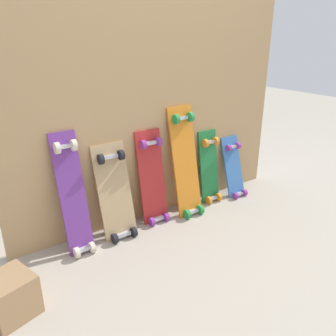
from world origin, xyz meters
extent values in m
plane|color=#A89E8E|center=(0.00, 0.00, 0.00)|extent=(12.00, 12.00, 0.00)
cube|color=tan|center=(0.00, 0.07, 0.90)|extent=(2.27, 0.04, 1.79)
cube|color=#6B338C|center=(-0.71, -0.05, 0.35)|extent=(0.17, 0.20, 0.83)
cube|color=#B7B7BF|center=(-0.71, -0.15, 0.03)|extent=(0.07, 0.04, 0.03)
cube|color=#B7B7BF|center=(-0.71, 0.00, 0.69)|extent=(0.07, 0.04, 0.03)
cylinder|color=beige|center=(-0.76, -0.16, 0.04)|extent=(0.03, 0.07, 0.07)
cylinder|color=beige|center=(-0.66, -0.16, 0.04)|extent=(0.03, 0.07, 0.07)
cylinder|color=beige|center=(-0.76, -0.02, 0.69)|extent=(0.03, 0.07, 0.07)
cylinder|color=beige|center=(-0.66, -0.02, 0.69)|extent=(0.03, 0.07, 0.07)
cube|color=tan|center=(-0.42, -0.05, 0.29)|extent=(0.24, 0.19, 0.71)
cube|color=#B7B7BF|center=(-0.42, -0.14, 0.03)|extent=(0.11, 0.04, 0.03)
cube|color=#B7B7BF|center=(-0.42, 0.00, 0.56)|extent=(0.11, 0.04, 0.03)
cylinder|color=black|center=(-0.50, -0.15, 0.03)|extent=(0.03, 0.07, 0.07)
cylinder|color=black|center=(-0.35, -0.15, 0.03)|extent=(0.03, 0.07, 0.07)
cylinder|color=black|center=(-0.50, -0.02, 0.56)|extent=(0.03, 0.07, 0.07)
cylinder|color=black|center=(-0.35, -0.02, 0.56)|extent=(0.03, 0.07, 0.07)
cube|color=#B22626|center=(-0.11, -0.02, 0.31)|extent=(0.20, 0.14, 0.75)
cube|color=#B7B7BF|center=(-0.11, -0.09, 0.03)|extent=(0.09, 0.04, 0.03)
cube|color=#B7B7BF|center=(-0.11, 0.00, 0.60)|extent=(0.09, 0.04, 0.03)
cylinder|color=purple|center=(-0.17, -0.11, 0.03)|extent=(0.03, 0.06, 0.06)
cylinder|color=purple|center=(-0.04, -0.11, 0.03)|extent=(0.03, 0.06, 0.06)
cylinder|color=purple|center=(-0.17, -0.01, 0.60)|extent=(0.03, 0.06, 0.06)
cylinder|color=purple|center=(-0.04, -0.01, 0.60)|extent=(0.03, 0.06, 0.06)
cube|color=orange|center=(0.17, -0.05, 0.38)|extent=(0.21, 0.21, 0.89)
cube|color=#B7B7BF|center=(0.17, -0.16, 0.03)|extent=(0.10, 0.04, 0.03)
cube|color=#B7B7BF|center=(0.17, 0.00, 0.74)|extent=(0.10, 0.04, 0.03)
cylinder|color=#268C3F|center=(0.11, -0.17, 0.04)|extent=(0.03, 0.07, 0.07)
cylinder|color=#268C3F|center=(0.24, -0.17, 0.04)|extent=(0.03, 0.07, 0.07)
cylinder|color=#268C3F|center=(0.11, -0.02, 0.74)|extent=(0.03, 0.07, 0.07)
cylinder|color=#268C3F|center=(0.24, -0.02, 0.74)|extent=(0.03, 0.07, 0.07)
cube|color=#1E7238|center=(0.46, -0.01, 0.26)|extent=(0.18, 0.11, 0.66)
cube|color=#B7B7BF|center=(0.46, -0.07, 0.03)|extent=(0.08, 0.04, 0.03)
cube|color=#B7B7BF|center=(0.46, 0.00, 0.51)|extent=(0.08, 0.04, 0.03)
cylinder|color=orange|center=(0.40, -0.09, 0.03)|extent=(0.03, 0.07, 0.07)
cylinder|color=orange|center=(0.51, -0.09, 0.03)|extent=(0.03, 0.07, 0.07)
cylinder|color=orange|center=(0.40, -0.01, 0.51)|extent=(0.03, 0.07, 0.07)
cylinder|color=orange|center=(0.51, -0.01, 0.51)|extent=(0.03, 0.07, 0.07)
cube|color=#386BAD|center=(0.71, -0.04, 0.21)|extent=(0.18, 0.19, 0.57)
cube|color=#B7B7BF|center=(0.71, -0.13, 0.02)|extent=(0.08, 0.04, 0.03)
cube|color=#B7B7BF|center=(0.71, -0.01, 0.42)|extent=(0.08, 0.04, 0.03)
cylinder|color=purple|center=(0.65, -0.14, 0.03)|extent=(0.03, 0.05, 0.05)
cylinder|color=purple|center=(0.76, -0.14, 0.03)|extent=(0.03, 0.05, 0.05)
cylinder|color=purple|center=(0.65, -0.02, 0.42)|extent=(0.03, 0.05, 0.05)
cylinder|color=purple|center=(0.76, -0.02, 0.42)|extent=(0.03, 0.05, 0.05)
cube|color=#99724C|center=(-1.20, -0.42, 0.11)|extent=(0.27, 0.27, 0.22)
camera|label=1|loc=(-1.33, -1.97, 1.33)|focal=36.66mm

